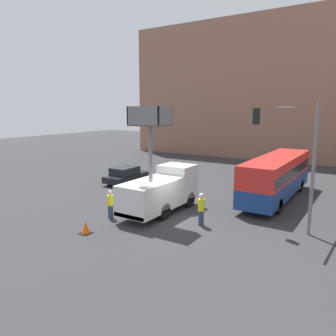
{
  "coord_description": "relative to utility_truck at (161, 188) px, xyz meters",
  "views": [
    {
      "loc": [
        10.12,
        -15.93,
        6.7
      ],
      "look_at": [
        -1.39,
        1.84,
        2.8
      ],
      "focal_mm": 35.0,
      "sensor_mm": 36.0,
      "label": 1
    }
  ],
  "objects": [
    {
      "name": "ground_plane",
      "position": [
        1.39,
        -0.99,
        -1.6
      ],
      "size": [
        120.0,
        120.0,
        0.0
      ],
      "primitive_type": "plane",
      "color": "#333335"
    },
    {
      "name": "building_backdrop_far",
      "position": [
        1.39,
        29.49,
        7.51
      ],
      "size": [
        44.0,
        10.0,
        18.22
      ],
      "color": "#936651",
      "rests_on": "ground_plane"
    },
    {
      "name": "utility_truck",
      "position": [
        0.0,
        0.0,
        0.0
      ],
      "size": [
        2.29,
        6.26,
        6.78
      ],
      "color": "silver",
      "rests_on": "ground_plane"
    },
    {
      "name": "city_bus",
      "position": [
        5.43,
        7.21,
        0.27
      ],
      "size": [
        2.44,
        10.8,
        3.19
      ],
      "rotation": [
        0.0,
        0.0,
        1.75
      ],
      "color": "navy",
      "rests_on": "ground_plane"
    },
    {
      "name": "traffic_light_pole",
      "position": [
        7.73,
        1.19,
        3.05
      ],
      "size": [
        3.44,
        3.19,
        6.98
      ],
      "color": "slate",
      "rests_on": "ground_plane"
    },
    {
      "name": "road_worker_near_truck",
      "position": [
        -1.95,
        -2.64,
        -0.72
      ],
      "size": [
        0.38,
        0.38,
        1.77
      ],
      "rotation": [
        0.0,
        0.0,
        3.21
      ],
      "color": "navy",
      "rests_on": "ground_plane"
    },
    {
      "name": "road_worker_directing",
      "position": [
        3.3,
        -0.74,
        -0.63
      ],
      "size": [
        0.38,
        0.38,
        1.92
      ],
      "rotation": [
        0.0,
        0.0,
        2.04
      ],
      "color": "navy",
      "rests_on": "ground_plane"
    },
    {
      "name": "traffic_cone_near_truck",
      "position": [
        -1.36,
        -5.26,
        -1.28
      ],
      "size": [
        0.6,
        0.6,
        0.69
      ],
      "color": "black",
      "rests_on": "ground_plane"
    },
    {
      "name": "parked_car_curbside",
      "position": [
        -7.33,
        5.19,
        -0.84
      ],
      "size": [
        1.9,
        4.37,
        1.5
      ],
      "color": "black",
      "rests_on": "ground_plane"
    }
  ]
}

